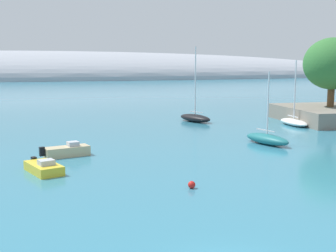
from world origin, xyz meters
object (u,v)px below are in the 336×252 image
tree_clump_shore (332,64)px  sailboat_white_outer_mooring (294,122)px  sailboat_black_end_of_line (195,117)px  sailboat_teal_mid_mooring (267,139)px  mooring_buoy_red (192,185)px  motorboat_sand_outer (67,151)px  motorboat_yellow_foreground (44,168)px

tree_clump_shore → sailboat_white_outer_mooring: size_ratio=1.12×
tree_clump_shore → sailboat_black_end_of_line: (-18.47, 3.83, -7.37)m
sailboat_teal_mid_mooring → mooring_buoy_red: size_ratio=14.70×
sailboat_teal_mid_mooring → motorboat_sand_outer: bearing=-105.0°
mooring_buoy_red → motorboat_yellow_foreground: bearing=146.0°
tree_clump_shore → motorboat_yellow_foreground: bearing=-150.4°
sailboat_white_outer_mooring → mooring_buoy_red: bearing=-40.3°
tree_clump_shore → motorboat_yellow_foreground: size_ratio=2.16×
sailboat_white_outer_mooring → sailboat_black_end_of_line: bearing=-118.7°
tree_clump_shore → mooring_buoy_red: tree_clump_shore is taller
sailboat_teal_mid_mooring → sailboat_white_outer_mooring: (9.30, 11.86, -0.08)m
sailboat_black_end_of_line → motorboat_yellow_foreground: 31.81m
tree_clump_shore → sailboat_teal_mid_mooring: (-16.06, -14.24, -7.42)m
sailboat_teal_mid_mooring → sailboat_black_end_of_line: bearing=168.3°
sailboat_white_outer_mooring → sailboat_black_end_of_line: 13.26m
sailboat_teal_mid_mooring → motorboat_yellow_foreground: bearing=-90.9°
sailboat_black_end_of_line → sailboat_teal_mid_mooring: bearing=163.7°
tree_clump_shore → motorboat_sand_outer: bearing=-156.4°
sailboat_white_outer_mooring → sailboat_black_end_of_line: (-11.72, 6.21, 0.12)m
mooring_buoy_red → sailboat_teal_mid_mooring: bearing=49.4°
motorboat_yellow_foreground → motorboat_sand_outer: size_ratio=0.99×
tree_clump_shore → sailboat_white_outer_mooring: tree_clump_shore is taller
sailboat_black_end_of_line → mooring_buoy_red: size_ratio=20.56×
sailboat_teal_mid_mooring → sailboat_black_end_of_line: 18.23m
sailboat_black_end_of_line → motorboat_yellow_foreground: bearing=118.8°
sailboat_teal_mid_mooring → motorboat_sand_outer: (-19.96, -1.50, -0.09)m
sailboat_black_end_of_line → mooring_buoy_red: bearing=139.7°
sailboat_white_outer_mooring → motorboat_yellow_foreground: bearing=-59.2°
tree_clump_shore → motorboat_yellow_foreground: 44.10m
sailboat_black_end_of_line → mooring_buoy_red: sailboat_black_end_of_line is taller
tree_clump_shore → sailboat_teal_mid_mooring: bearing=-138.4°
sailboat_teal_mid_mooring → mooring_buoy_red: (-11.86, -13.86, -0.33)m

